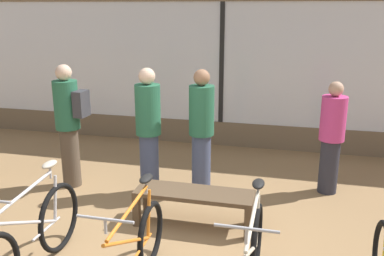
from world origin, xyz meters
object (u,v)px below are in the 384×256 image
(bicycle_left, at_px, (30,240))
(customer_mid_floor, at_px, (332,136))
(customer_near_rack, at_px, (148,129))
(customer_near_bench, at_px, (201,130))
(display_bench, at_px, (194,197))
(customer_by_window, at_px, (69,122))

(bicycle_left, distance_m, customer_mid_floor, 3.98)
(customer_mid_floor, bearing_deg, customer_near_rack, -165.80)
(customer_near_bench, bearing_deg, display_bench, -82.32)
(customer_by_window, height_order, customer_near_bench, customer_by_window)
(display_bench, xyz_separation_m, customer_mid_floor, (1.60, 1.37, 0.46))
(customer_near_rack, bearing_deg, display_bench, -42.67)
(customer_by_window, height_order, customer_mid_floor, customer_by_window)
(bicycle_left, relative_size, customer_near_bench, 1.04)
(bicycle_left, distance_m, customer_near_rack, 2.23)
(customer_near_rack, distance_m, customer_near_bench, 0.72)
(customer_mid_floor, bearing_deg, bicycle_left, -136.33)
(customer_near_rack, height_order, customer_by_window, customer_by_window)
(bicycle_left, distance_m, display_bench, 1.87)
(customer_near_bench, bearing_deg, customer_by_window, -173.37)
(customer_by_window, distance_m, customer_mid_floor, 3.65)
(customer_mid_floor, relative_size, customer_near_bench, 0.91)
(customer_near_rack, xyz_separation_m, customer_by_window, (-1.17, -0.04, 0.03))
(customer_near_rack, height_order, customer_mid_floor, customer_near_rack)
(customer_near_rack, distance_m, customer_by_window, 1.17)
(customer_by_window, xyz_separation_m, customer_near_bench, (1.86, 0.22, -0.04))
(display_bench, relative_size, customer_mid_floor, 0.89)
(display_bench, height_order, customer_by_window, customer_by_window)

